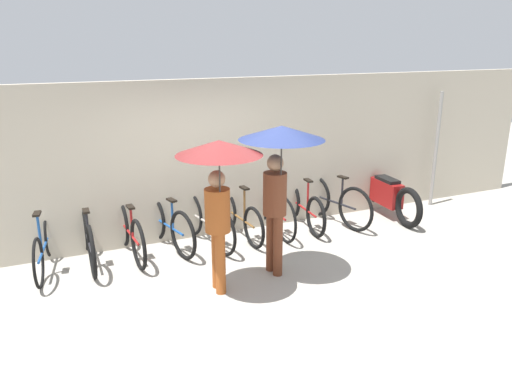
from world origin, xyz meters
name	(u,v)px	position (x,y,z in m)	size (l,w,h in m)	color
ground_plane	(248,290)	(0.00, 0.00, 0.00)	(30.00, 30.00, 0.00)	#9E998E
back_wall	(196,160)	(0.00, 2.11, 1.28)	(13.85, 0.12, 2.56)	#B2A893
parked_bicycle_0	(44,245)	(-2.38, 1.73, 0.37)	(0.46, 1.72, 1.08)	black
parked_bicycle_1	(88,237)	(-1.78, 1.73, 0.39)	(0.44, 1.80, 1.11)	black
parked_bicycle_2	(130,232)	(-1.19, 1.71, 0.38)	(0.44, 1.72, 1.02)	black
parked_bicycle_3	(168,225)	(-0.60, 1.78, 0.39)	(0.54, 1.69, 0.97)	black
parked_bicycle_4	(206,221)	(0.00, 1.70, 0.39)	(0.50, 1.76, 1.03)	black
parked_bicycle_5	(240,217)	(0.59, 1.75, 0.35)	(0.44, 1.66, 0.97)	black
parked_bicycle_6	(271,209)	(1.19, 1.80, 0.39)	(0.44, 1.81, 0.98)	black
parked_bicycle_7	(303,207)	(1.79, 1.77, 0.36)	(0.44, 1.71, 1.08)	black
parked_bicycle_8	(334,201)	(2.38, 1.71, 0.40)	(0.56, 1.74, 1.06)	black
pedestrian_leading	(219,173)	(-0.34, 0.07, 1.60)	(1.04, 1.04, 2.01)	#9E4C1E
pedestrian_center	(279,156)	(0.55, 0.25, 1.69)	(1.11, 1.11, 2.09)	brown
motorcycle	(386,194)	(3.47, 1.66, 0.40)	(0.58, 2.05, 0.92)	black
awning_pole	(436,150)	(4.69, 1.80, 1.11)	(0.07, 0.07, 2.21)	gray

